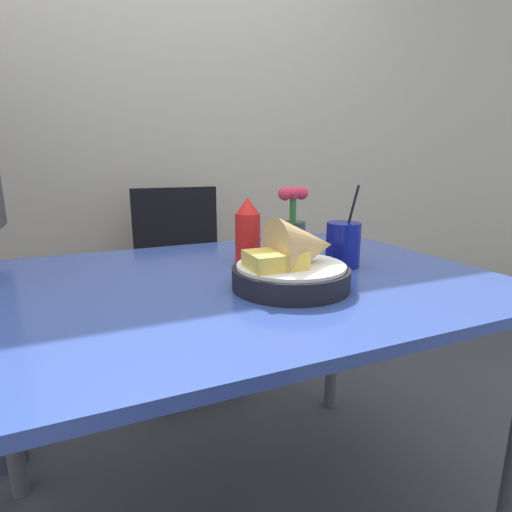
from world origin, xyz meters
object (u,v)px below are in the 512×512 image
object	(u,v)px
food_basket	(295,263)
drink_cup	(343,246)
flower_vase	(293,224)
chair_far_window	(182,271)
ketchup_bottle	(248,232)

from	to	relation	value
food_basket	drink_cup	distance (m)	0.24
flower_vase	food_basket	bearing A→B (deg)	-117.93
chair_far_window	ketchup_bottle	bearing A→B (deg)	-88.74
chair_far_window	drink_cup	size ratio (longest dim) A/B	4.11
ketchup_bottle	flower_vase	xyz separation A→B (m)	(0.20, 0.10, -0.00)
drink_cup	flower_vase	world-z (taller)	drink_cup
chair_far_window	food_basket	distance (m)	1.06
chair_far_window	food_basket	size ratio (longest dim) A/B	3.42
drink_cup	flower_vase	size ratio (longest dim) A/B	1.09
food_basket	chair_far_window	bearing A→B (deg)	91.49
chair_far_window	food_basket	xyz separation A→B (m)	(0.03, -1.03, 0.28)
chair_far_window	food_basket	bearing A→B (deg)	-88.51
ketchup_bottle	food_basket	bearing A→B (deg)	-87.83
food_basket	drink_cup	bearing A→B (deg)	28.18
flower_vase	drink_cup	bearing A→B (deg)	-85.14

